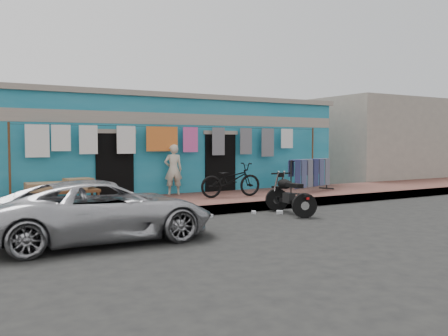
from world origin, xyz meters
The scene contains 15 objects.
ground centered at (0.00, 0.00, 0.00)m, with size 80.00×80.00×0.00m, color black.
sidewalk centered at (0.00, 3.00, 0.12)m, with size 28.00×3.00×0.25m, color brown.
curb centered at (0.00, 1.55, 0.12)m, with size 28.00×0.10×0.25m, color gray.
building centered at (0.00, 6.99, 1.69)m, with size 12.20×5.20×3.36m.
neighbor_right centered at (11.00, 7.00, 1.90)m, with size 6.00×5.00×3.80m, color #9E9384.
clothesline centered at (-0.41, 4.25, 1.82)m, with size 10.06×0.06×2.10m.
car centered at (-3.88, -0.22, 0.59)m, with size 1.90×4.18×1.18m, color #AFAFB4.
seated_person centered at (-0.49, 4.20, 1.01)m, with size 0.55×0.36×1.52m, color beige.
bicycle centered at (0.71, 2.83, 0.85)m, with size 0.66×1.86×1.21m, color black.
motorcycle centered at (1.15, 0.64, 0.52)m, with size 0.71×1.65×1.04m, color black, non-canonical shape.
charpoy centered at (-3.79, 3.70, 0.56)m, with size 1.84×0.89×0.61m, color brown, non-canonical shape.
jeans_rack centered at (3.75, 2.92, 0.79)m, with size 2.28×1.11×1.08m, color black, non-canonical shape.
litter_a centered at (-0.90, 1.20, 0.04)m, with size 0.19×0.14×0.08m, color silver.
litter_b centered at (0.42, 1.20, 0.03)m, with size 0.14×0.10×0.07m, color silver.
litter_c centered at (0.98, 0.84, 0.04)m, with size 0.20×0.16×0.08m, color silver.
Camera 1 is at (-6.33, -8.88, 1.83)m, focal length 38.00 mm.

